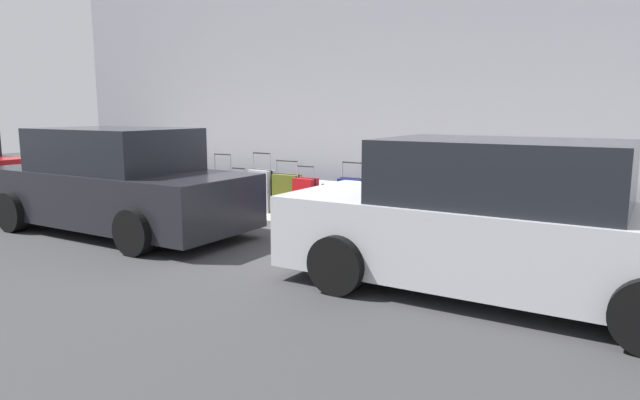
{
  "coord_description": "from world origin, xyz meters",
  "views": [
    {
      "loc": [
        -5.05,
        7.25,
        1.95
      ],
      "look_at": [
        -0.69,
        0.06,
        0.58
      ],
      "focal_mm": 31.27,
      "sensor_mm": 36.0,
      "label": 1
    }
  ],
  "objects_px": {
    "suitcase_silver_8": "(262,191)",
    "suitcase_teal_9": "(239,194)",
    "suitcase_maroon_10": "(223,189)",
    "bollard_post": "(148,182)",
    "suitcase_olive_7": "(287,194)",
    "suitcase_navy_4": "(352,201)",
    "parking_meter": "(562,183)",
    "suitcase_olive_0": "(469,215)",
    "parked_car_charcoal_1": "(116,184)",
    "suitcase_silver_1": "(436,213)",
    "suitcase_black_5": "(330,204)",
    "suitcase_teal_2": "(403,210)",
    "suitcase_navy_11": "(207,189)",
    "fire_hydrant": "(173,182)",
    "parked_car_silver_0": "(498,223)",
    "suitcase_maroon_3": "(376,205)",
    "suitcase_red_6": "(306,198)"
  },
  "relations": [
    {
      "from": "suitcase_silver_8",
      "to": "suitcase_teal_9",
      "type": "distance_m",
      "value": 0.47
    },
    {
      "from": "suitcase_maroon_10",
      "to": "bollard_post",
      "type": "xyz_separation_m",
      "value": [
        1.8,
        0.19,
        0.04
      ]
    },
    {
      "from": "suitcase_olive_7",
      "to": "suitcase_silver_8",
      "type": "distance_m",
      "value": 0.52
    },
    {
      "from": "suitcase_navy_4",
      "to": "parking_meter",
      "type": "relative_size",
      "value": 0.79
    },
    {
      "from": "suitcase_olive_7",
      "to": "suitcase_teal_9",
      "type": "relative_size",
      "value": 1.22
    },
    {
      "from": "suitcase_navy_4",
      "to": "suitcase_teal_9",
      "type": "height_order",
      "value": "suitcase_navy_4"
    },
    {
      "from": "suitcase_silver_8",
      "to": "suitcase_maroon_10",
      "type": "height_order",
      "value": "suitcase_silver_8"
    },
    {
      "from": "suitcase_teal_9",
      "to": "parking_meter",
      "type": "relative_size",
      "value": 0.61
    },
    {
      "from": "suitcase_olive_0",
      "to": "parked_car_charcoal_1",
      "type": "xyz_separation_m",
      "value": [
        5.12,
        1.94,
        0.31
      ]
    },
    {
      "from": "suitcase_silver_1",
      "to": "parking_meter",
      "type": "bearing_deg",
      "value": -169.94
    },
    {
      "from": "suitcase_silver_1",
      "to": "suitcase_silver_8",
      "type": "distance_m",
      "value": 3.28
    },
    {
      "from": "suitcase_silver_1",
      "to": "parked_car_charcoal_1",
      "type": "bearing_deg",
      "value": 22.67
    },
    {
      "from": "suitcase_black_5",
      "to": "suitcase_olive_7",
      "type": "bearing_deg",
      "value": -4.77
    },
    {
      "from": "suitcase_teal_2",
      "to": "suitcase_navy_11",
      "type": "height_order",
      "value": "suitcase_teal_2"
    },
    {
      "from": "fire_hydrant",
      "to": "suitcase_silver_1",
      "type": "bearing_deg",
      "value": 179.54
    },
    {
      "from": "parked_car_silver_0",
      "to": "suitcase_navy_4",
      "type": "bearing_deg",
      "value": -34.94
    },
    {
      "from": "suitcase_teal_9",
      "to": "suitcase_navy_11",
      "type": "relative_size",
      "value": 1.19
    },
    {
      "from": "suitcase_teal_2",
      "to": "parked_car_charcoal_1",
      "type": "relative_size",
      "value": 0.14
    },
    {
      "from": "suitcase_navy_11",
      "to": "suitcase_black_5",
      "type": "bearing_deg",
      "value": 178.72
    },
    {
      "from": "parked_car_silver_0",
      "to": "parking_meter",
      "type": "bearing_deg",
      "value": -97.62
    },
    {
      "from": "parking_meter",
      "to": "suitcase_olive_0",
      "type": "bearing_deg",
      "value": 13.75
    },
    {
      "from": "suitcase_maroon_3",
      "to": "bollard_post",
      "type": "bearing_deg",
      "value": 1.27
    },
    {
      "from": "fire_hydrant",
      "to": "bollard_post",
      "type": "bearing_deg",
      "value": 15.25
    },
    {
      "from": "suitcase_black_5",
      "to": "parking_meter",
      "type": "bearing_deg",
      "value": -175.98
    },
    {
      "from": "suitcase_maroon_10",
      "to": "suitcase_olive_7",
      "type": "bearing_deg",
      "value": -178.46
    },
    {
      "from": "suitcase_navy_11",
      "to": "bollard_post",
      "type": "bearing_deg",
      "value": 9.01
    },
    {
      "from": "suitcase_navy_11",
      "to": "suitcase_teal_2",
      "type": "bearing_deg",
      "value": 178.15
    },
    {
      "from": "bollard_post",
      "to": "suitcase_olive_0",
      "type": "bearing_deg",
      "value": -178.98
    },
    {
      "from": "suitcase_silver_1",
      "to": "suitcase_olive_7",
      "type": "height_order",
      "value": "suitcase_olive_7"
    },
    {
      "from": "suitcase_silver_1",
      "to": "suitcase_teal_9",
      "type": "distance_m",
      "value": 3.73
    },
    {
      "from": "suitcase_black_5",
      "to": "suitcase_silver_8",
      "type": "distance_m",
      "value": 1.44
    },
    {
      "from": "fire_hydrant",
      "to": "bollard_post",
      "type": "distance_m",
      "value": 0.57
    },
    {
      "from": "suitcase_silver_1",
      "to": "bollard_post",
      "type": "bearing_deg",
      "value": 1.03
    },
    {
      "from": "suitcase_navy_4",
      "to": "suitcase_olive_7",
      "type": "bearing_deg",
      "value": -5.53
    },
    {
      "from": "suitcase_olive_7",
      "to": "parked_car_charcoal_1",
      "type": "xyz_separation_m",
      "value": [
        1.88,
        2.06,
        0.28
      ]
    },
    {
      "from": "parked_car_silver_0",
      "to": "parked_car_charcoal_1",
      "type": "bearing_deg",
      "value": 0.0
    },
    {
      "from": "fire_hydrant",
      "to": "parked_car_silver_0",
      "type": "bearing_deg",
      "value": 163.71
    },
    {
      "from": "suitcase_maroon_3",
      "to": "suitcase_red_6",
      "type": "relative_size",
      "value": 1.02
    },
    {
      "from": "parking_meter",
      "to": "suitcase_red_6",
      "type": "bearing_deg",
      "value": 4.65
    },
    {
      "from": "suitcase_navy_4",
      "to": "suitcase_silver_8",
      "type": "xyz_separation_m",
      "value": [
        1.87,
        -0.11,
        0.01
      ]
    },
    {
      "from": "suitcase_red_6",
      "to": "suitcase_maroon_10",
      "type": "distance_m",
      "value": 1.9
    },
    {
      "from": "suitcase_maroon_3",
      "to": "bollard_post",
      "type": "relative_size",
      "value": 1.23
    },
    {
      "from": "fire_hydrant",
      "to": "parking_meter",
      "type": "distance_m",
      "value": 7.09
    },
    {
      "from": "suitcase_olive_0",
      "to": "parking_meter",
      "type": "height_order",
      "value": "parking_meter"
    },
    {
      "from": "parked_car_charcoal_1",
      "to": "suitcase_teal_2",
      "type": "bearing_deg",
      "value": -155.13
    },
    {
      "from": "suitcase_maroon_3",
      "to": "suitcase_red_6",
      "type": "xyz_separation_m",
      "value": [
        1.3,
        0.03,
        0.0
      ]
    },
    {
      "from": "suitcase_maroon_3",
      "to": "suitcase_olive_7",
      "type": "relative_size",
      "value": 0.96
    },
    {
      "from": "suitcase_teal_2",
      "to": "suitcase_navy_11",
      "type": "distance_m",
      "value": 4.1
    },
    {
      "from": "suitcase_maroon_3",
      "to": "suitcase_olive_7",
      "type": "distance_m",
      "value": 1.78
    },
    {
      "from": "suitcase_silver_1",
      "to": "suitcase_navy_4",
      "type": "bearing_deg",
      "value": 0.29
    }
  ]
}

